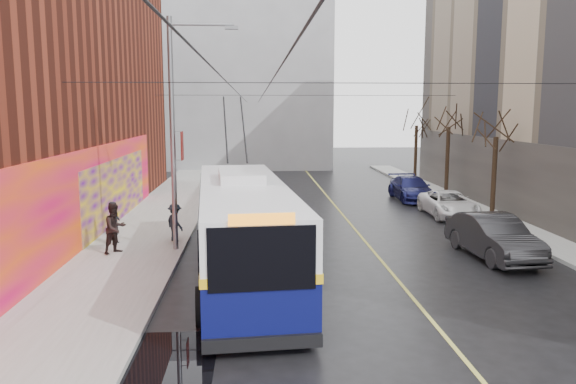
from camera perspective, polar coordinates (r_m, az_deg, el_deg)
name	(u,v)px	position (r m, az deg, el deg)	size (l,w,h in m)	color
ground	(399,361)	(13.35, 11.18, -16.50)	(140.00, 140.00, 0.00)	black
sidewalk_left	(142,240)	(24.80, -14.59, -4.70)	(4.00, 60.00, 0.15)	gray
sidewalk_right	(529,234)	(27.22, 23.31, -3.97)	(2.00, 60.00, 0.15)	gray
lane_line	(354,229)	(26.71, 6.76, -3.71)	(0.12, 50.00, 0.01)	#BFB74C
building_far	(225,74)	(56.86, -6.41, 11.83)	(20.50, 12.10, 18.00)	gray
streetlight_pole	(177,129)	(21.91, -11.25, 6.32)	(2.65, 0.60, 9.00)	slate
catenary_wires	(268,95)	(26.48, -2.06, 9.84)	(18.00, 60.00, 0.22)	black
tree_near	(497,121)	(30.27, 20.45, 6.74)	(3.20, 3.20, 6.40)	black
tree_mid	(449,115)	(36.78, 16.05, 7.57)	(3.20, 3.20, 6.68)	black
tree_far	(417,115)	(43.45, 12.96, 7.62)	(3.20, 3.20, 6.57)	black
puddle	(157,363)	(13.35, -13.16, -16.54)	(2.58, 3.46, 0.01)	black
pigeons_flying	(289,58)	(22.51, 0.15, 13.46)	(2.92, 2.50, 2.36)	slate
trolleybus	(243,227)	(18.76, -4.57, -3.56)	(3.85, 13.10, 6.13)	#090C43
parked_car_b	(493,237)	(22.60, 20.14, -4.29)	(1.74, 4.98, 1.64)	#2C2B2E
parked_car_c	(449,204)	(30.62, 16.01, -1.17)	(2.19, 4.75, 1.32)	white
parked_car_d	(411,188)	(35.52, 12.41, 0.35)	(2.03, 4.99, 1.45)	#181A54
following_car	(255,202)	(29.59, -3.39, -1.05)	(1.72, 4.27, 1.45)	#ABABB0
pedestrian_a	(115,223)	(23.87, -17.20, -3.00)	(0.63, 0.42, 1.74)	black
pedestrian_b	(115,228)	(22.31, -17.15, -3.54)	(0.93, 0.73, 1.92)	black
pedestrian_c	(175,222)	(23.72, -11.41, -3.05)	(1.02, 0.59, 1.58)	black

